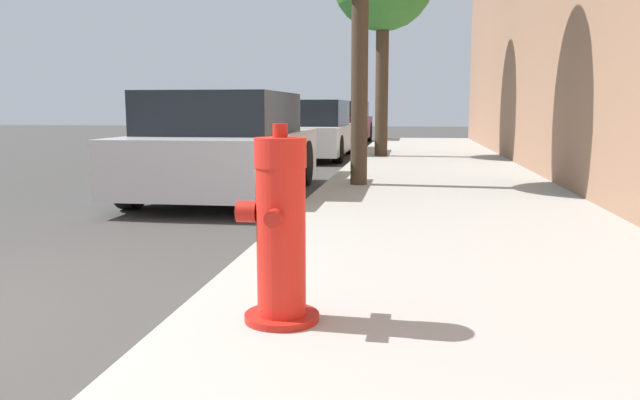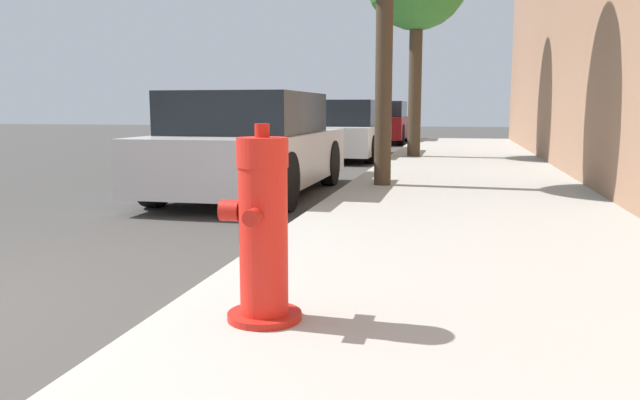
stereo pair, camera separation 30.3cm
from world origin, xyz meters
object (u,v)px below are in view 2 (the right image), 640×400
Objects in this scene: parked_car_far at (381,123)px; fire_hydrant at (263,232)px; parked_car_mid at (344,131)px; parked_car_near at (251,146)px.

fire_hydrant is at bearing -84.81° from parked_car_far.
parked_car_mid is at bearing -90.57° from parked_car_far.
parked_car_near is (-1.85, 5.30, 0.09)m from fire_hydrant.
parked_car_near reaches higher than parked_car_mid.
parked_car_far is at bearing 95.19° from fire_hydrant.
parked_car_mid is (0.08, 6.70, -0.02)m from parked_car_near.
parked_car_far reaches higher than parked_car_near.
parked_car_near is 13.45m from parked_car_far.
parked_car_near is 0.92× the size of parked_car_mid.
parked_car_near is at bearing -90.69° from parked_car_mid.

